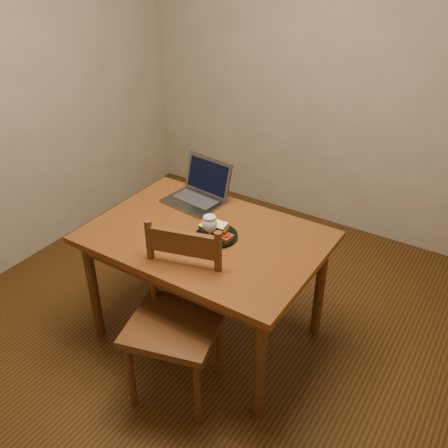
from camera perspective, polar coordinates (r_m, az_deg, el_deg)
The scene contains 11 objects.
floor at distance 3.33m, azimuth -1.40°, elevation -11.12°, with size 3.20×3.20×0.02m, color black.
back_wall at distance 4.00m, azimuth 11.92°, elevation 17.23°, with size 3.20×0.02×2.60m, color gray.
left_wall at distance 3.73m, azimuth -23.39°, elevation 14.39°, with size 0.02×3.20×2.60m, color gray.
table at distance 2.84m, azimuth -2.10°, elevation -2.67°, with size 1.30×0.90×0.74m.
chair at distance 2.60m, azimuth -5.57°, elevation -10.13°, with size 0.55×0.54×0.49m.
plate at distance 2.76m, azimuth -0.86°, elevation -1.37°, with size 0.24×0.24×0.02m, color black.
sandwich_cheese at distance 2.77m, azimuth -1.42°, elevation -0.49°, with size 0.13×0.08×0.04m, color #381E0C, non-canonical shape.
sandwich_tomato at distance 2.71m, azimuth -0.20°, elevation -1.26°, with size 0.12×0.07×0.04m, color #381E0C, non-canonical shape.
sandwich_top at distance 2.73m, azimuth -0.81°, elevation -0.32°, with size 0.13×0.07×0.04m, color #381E0C, non-canonical shape.
milk_glass at distance 2.69m, azimuth -1.64°, elevation -0.58°, with size 0.08×0.08×0.16m, color white, non-canonical shape.
laptop at distance 3.12m, azimuth -2.78°, elevation 3.93°, with size 0.37×0.35×0.25m.
Camera 1 is at (1.39, -2.02, 2.25)m, focal length 40.00 mm.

